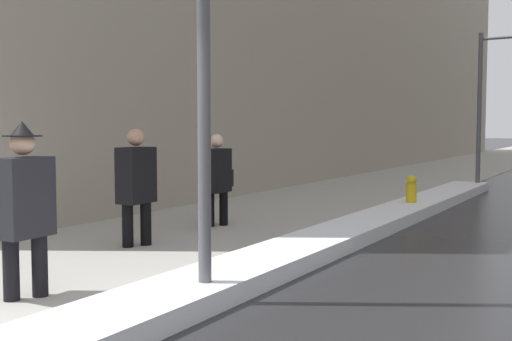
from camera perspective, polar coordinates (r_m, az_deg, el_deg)
name	(u,v)px	position (r m, az deg, el deg)	size (l,w,h in m)	color
sidewalk_slab	(400,181)	(18.94, 12.72, -0.94)	(4.00, 80.00, 0.01)	#9E9B93
snow_bank_curb	(366,225)	(9.95, 9.78, -4.82)	(0.84, 14.92, 0.20)	white
building_facade_left	(317,1)	(25.81, 5.46, 14.78)	(6.00, 36.00, 12.86)	gray
traffic_light_near	(509,76)	(16.71, 21.57, 7.82)	(1.31, 0.32, 3.87)	#515156
pedestrian_in_fedora	(24,203)	(6.30, -19.93, -2.72)	(0.35, 0.52, 1.66)	black
pedestrian_nearside	(136,182)	(8.65, -10.60, -0.97)	(0.32, 0.52, 1.58)	black
pedestrian_with_shoulder_bag	(217,176)	(10.25, -3.47, -0.46)	(0.30, 0.69, 1.48)	black
fire_hydrant	(411,194)	(12.18, 13.63, -2.08)	(0.20, 0.20, 0.70)	gold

